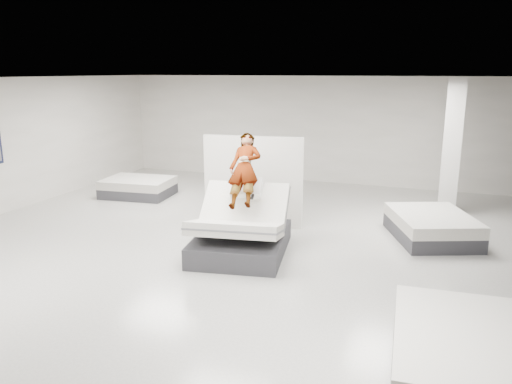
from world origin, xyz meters
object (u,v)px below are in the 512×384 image
Objects in this scene: remote at (252,197)px; flat_bed_right_near at (471,360)px; divider_panel at (253,182)px; hero_bed at (241,232)px; column at (452,148)px; flat_bed_left_far at (138,187)px; flat_bed_right_far at (432,227)px; person at (244,182)px.

flat_bed_right_near is at bearing -48.33° from remote.
flat_bed_right_near is at bearing -54.00° from divider_panel.
column is at bearing 48.70° from hero_bed.
remote is 5.54m from flat_bed_left_far.
divider_panel reaches higher than flat_bed_right_far.
divider_panel is at bearing -173.98° from flat_bed_right_far.
flat_bed_left_far is 8.09m from column.
hero_bed is 1.10× the size of divider_panel.
hero_bed is 0.75× the size of column.
divider_panel reaches higher than flat_bed_right_near.
column is at bearing 24.31° from divider_panel.
column is (-0.23, 7.03, 1.30)m from flat_bed_right_near.
person is 5.18m from flat_bed_left_far.
flat_bed_right_near reaches higher than flat_bed_right_far.
divider_panel is (-0.63, 1.69, -0.12)m from remote.
flat_bed_right_near is at bearing -84.08° from flat_bed_right_far.
flat_bed_right_near is at bearing -36.99° from hero_bed.
remote is 0.06× the size of flat_bed_right_near.
column is (0.29, 2.04, 1.34)m from flat_bed_right_far.
person is 11.71× the size of remote.
person is 0.71× the size of flat_bed_right_far.
remote is 5.36m from column.
hero_bed is 3.94m from flat_bed_right_far.
remote is at bearing -146.26° from flat_bed_right_far.
column is at bearing 7.38° from flat_bed_left_far.
person is 5.16m from flat_bed_right_near.
flat_bed_right_near is (3.63, -2.91, -0.81)m from remote.
remote is 3.84m from flat_bed_right_far.
hero_bed reaches higher than flat_bed_right_far.
flat_bed_right_near is (0.52, -4.99, 0.04)m from flat_bed_right_far.
hero_bed is 1.83m from divider_panel.
column reaches higher than person.
hero_bed is 5.62m from column.
divider_panel is 4.74m from column.
person is 0.45m from remote.
flat_bed_right_far is 1.21× the size of flat_bed_left_far.
flat_bed_right_far is (3.39, 1.77, -1.04)m from person.
person is at bearing -33.33° from flat_bed_left_far.
hero_bed is at bearing -147.98° from flat_bed_right_far.
remote is 1.80m from divider_panel.
hero_bed is 0.94m from person.
column reaches higher than flat_bed_right_near.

